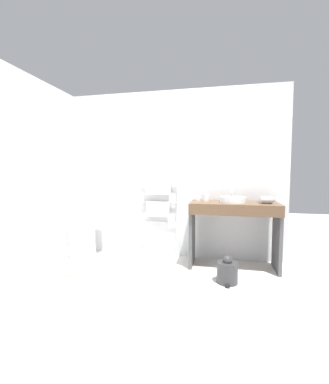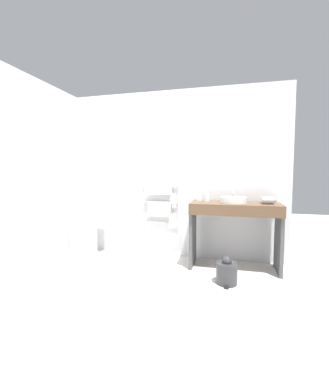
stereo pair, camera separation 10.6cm
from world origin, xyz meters
name	(u,v)px [view 2 (the right image)]	position (x,y,z in m)	size (l,w,h in m)	color
ground_plane	(138,301)	(0.00, 0.00, 0.00)	(12.00, 12.00, 0.00)	silver
wall_back	(172,175)	(0.00, 1.46, 1.20)	(3.25, 0.12, 2.39)	silver
wall_side	(45,175)	(-1.56, 0.70, 1.20)	(0.12, 2.08, 2.39)	silver
toilet	(87,235)	(-1.17, 1.05, 0.32)	(0.40, 0.49, 0.77)	white
towel_radiator	(160,204)	(-0.15, 1.35, 0.77)	(0.59, 0.06, 1.13)	silver
vanity_counter	(234,223)	(0.90, 1.10, 0.59)	(1.10, 0.51, 0.85)	brown
sink_basin	(233,200)	(0.88, 1.10, 0.88)	(0.32, 0.32, 0.07)	white
faucet	(233,195)	(0.88, 1.28, 0.93)	(0.02, 0.10, 0.13)	silver
cup_near_wall	(199,197)	(0.43, 1.26, 0.89)	(0.08, 0.08, 0.10)	white
cup_near_edge	(207,198)	(0.54, 1.23, 0.89)	(0.08, 0.08, 0.09)	white
hair_dryer	(268,200)	(1.29, 1.08, 0.89)	(0.18, 0.19, 0.09)	#B7B7BC
trash_bin	(227,272)	(0.82, 0.61, 0.13)	(0.23, 0.27, 0.31)	#333335
bath_mat	(66,269)	(-1.17, 0.54, 0.01)	(0.56, 0.36, 0.01)	gray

